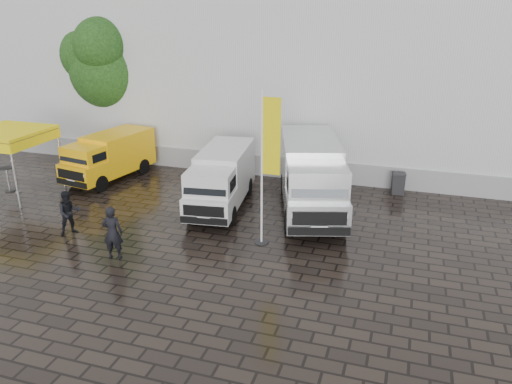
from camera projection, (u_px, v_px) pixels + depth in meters
ground at (229, 248)px, 17.17m from camera, size 120.00×120.00×0.00m
exhibition_hall at (357, 40)px, 28.80m from camera, size 44.00×16.00×12.00m
hall_plinth at (328, 172)px, 23.53m from camera, size 44.00×0.15×1.00m
van_yellow at (109, 158)px, 23.66m from camera, size 2.60×4.94×2.17m
van_white at (221, 180)px, 20.33m from camera, size 2.49×5.57×2.33m
van_silver at (311, 178)px, 19.78m from camera, size 3.98×6.89×2.83m
canopy_tent at (6, 134)px, 21.34m from camera, size 3.04×3.04×2.88m
flagpole at (267, 161)px, 16.49m from camera, size 0.88×0.50×5.35m
tree at (110, 64)px, 26.65m from camera, size 4.27×4.30×7.67m
cocktail_table at (8, 179)px, 22.31m from camera, size 0.60×0.60×1.11m
wheelie_bin at (398, 183)px, 22.09m from camera, size 0.64×0.64×0.95m
person_front at (113, 233)px, 16.21m from camera, size 0.75×0.58×1.83m
person_tent at (69, 213)px, 18.04m from camera, size 1.00×1.00×1.64m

